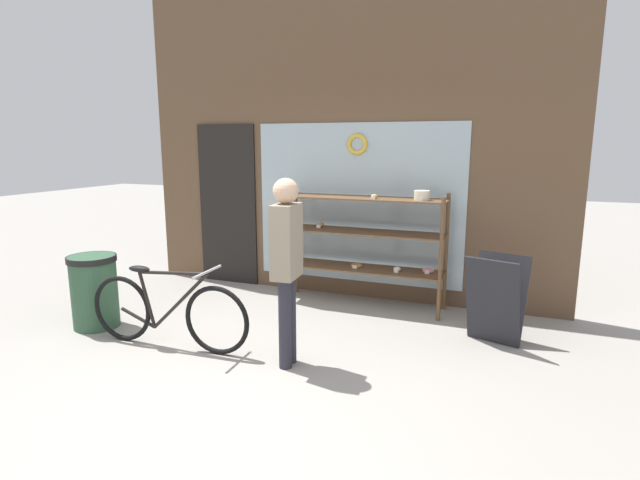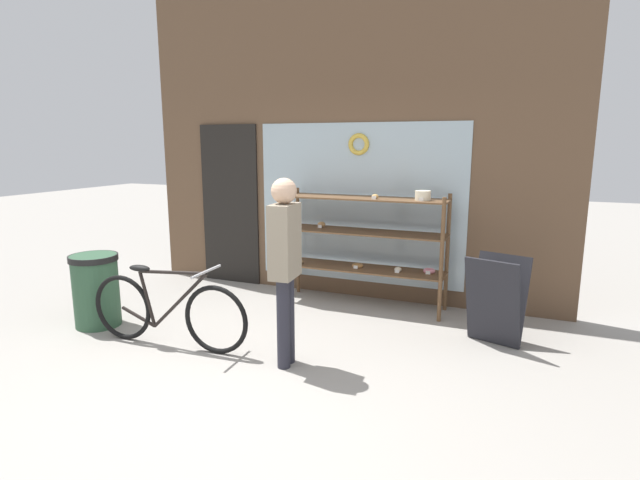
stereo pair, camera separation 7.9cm
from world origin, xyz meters
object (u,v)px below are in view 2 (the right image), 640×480
object	(u,v)px
sandwich_board	(496,300)
pedestrian	(285,258)
bicycle	(167,311)
display_case	(365,235)
trash_bin	(96,288)

from	to	relation	value
sandwich_board	pedestrian	distance (m)	2.05
bicycle	pedestrian	world-z (taller)	pedestrian
bicycle	pedestrian	distance (m)	1.33
display_case	sandwich_board	size ratio (longest dim) A/B	2.26
sandwich_board	display_case	bearing A→B (deg)	174.99
display_case	pedestrian	bearing A→B (deg)	-94.47
pedestrian	trash_bin	bearing A→B (deg)	82.71
display_case	trash_bin	distance (m)	2.93
bicycle	sandwich_board	world-z (taller)	sandwich_board
bicycle	trash_bin	distance (m)	1.04
bicycle	pedestrian	xyz separation A→B (m)	(1.19, 0.06, 0.59)
pedestrian	trash_bin	distance (m)	2.29
pedestrian	sandwich_board	bearing A→B (deg)	-58.93
pedestrian	trash_bin	size ratio (longest dim) A/B	2.13
display_case	trash_bin	xyz separation A→B (m)	(-2.36, -1.67, -0.43)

